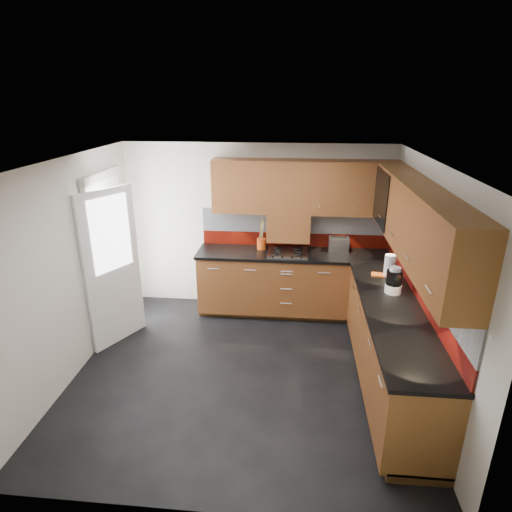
# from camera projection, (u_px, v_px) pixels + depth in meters

# --- Properties ---
(room) EXTENTS (4.00, 3.80, 2.64)m
(room) POSITION_uv_depth(u_px,v_px,m) (242.00, 250.00, 4.42)
(room) COLOR black
(base_cabinets) EXTENTS (2.70, 3.20, 0.95)m
(base_cabinets) POSITION_uv_depth(u_px,v_px,m) (334.00, 313.00, 5.37)
(base_cabinets) COLOR brown
(base_cabinets) RESTS_ON room
(countertop) EXTENTS (2.72, 3.22, 0.04)m
(countertop) POSITION_uv_depth(u_px,v_px,m) (336.00, 278.00, 5.19)
(countertop) COLOR black
(countertop) RESTS_ON base_cabinets
(backsplash) EXTENTS (2.70, 3.20, 0.54)m
(backsplash) POSITION_uv_depth(u_px,v_px,m) (354.00, 250.00, 5.28)
(backsplash) COLOR maroon
(backsplash) RESTS_ON countertop
(upper_cabinets) EXTENTS (2.50, 3.20, 0.72)m
(upper_cabinets) POSITION_uv_depth(u_px,v_px,m) (356.00, 203.00, 4.92)
(upper_cabinets) COLOR brown
(upper_cabinets) RESTS_ON room
(extractor_hood) EXTENTS (0.60, 0.33, 0.40)m
(extractor_hood) POSITION_uv_depth(u_px,v_px,m) (288.00, 226.00, 5.98)
(extractor_hood) COLOR brown
(extractor_hood) RESTS_ON room
(glass_cabinet) EXTENTS (0.32, 0.80, 0.66)m
(glass_cabinet) POSITION_uv_depth(u_px,v_px,m) (394.00, 196.00, 5.14)
(glass_cabinet) COLOR black
(glass_cabinet) RESTS_ON room
(back_door) EXTENTS (0.42, 1.19, 2.04)m
(back_door) POSITION_uv_depth(u_px,v_px,m) (111.00, 260.00, 5.44)
(back_door) COLOR white
(back_door) RESTS_ON room
(gas_hob) EXTENTS (0.55, 0.49, 0.04)m
(gas_hob) POSITION_uv_depth(u_px,v_px,m) (288.00, 252.00, 5.94)
(gas_hob) COLOR silver
(gas_hob) RESTS_ON countertop
(utensil_pot) EXTENTS (0.12, 0.12, 0.45)m
(utensil_pot) POSITION_uv_depth(u_px,v_px,m) (261.00, 242.00, 6.08)
(utensil_pot) COLOR #DC4F14
(utensil_pot) RESTS_ON countertop
(toaster) EXTENTS (0.28, 0.18, 0.20)m
(toaster) POSITION_uv_depth(u_px,v_px,m) (339.00, 244.00, 6.02)
(toaster) COLOR silver
(toaster) RESTS_ON countertop
(food_processor) EXTENTS (0.18, 0.18, 0.30)m
(food_processor) POSITION_uv_depth(u_px,v_px,m) (394.00, 281.00, 4.72)
(food_processor) COLOR white
(food_processor) RESTS_ON countertop
(paper_towel) EXTENTS (0.14, 0.14, 0.28)m
(paper_towel) POSITION_uv_depth(u_px,v_px,m) (390.00, 266.00, 5.14)
(paper_towel) COLOR white
(paper_towel) RESTS_ON countertop
(orange_cloth) EXTENTS (0.17, 0.15, 0.02)m
(orange_cloth) POSITION_uv_depth(u_px,v_px,m) (378.00, 275.00, 5.21)
(orange_cloth) COLOR orange
(orange_cloth) RESTS_ON countertop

